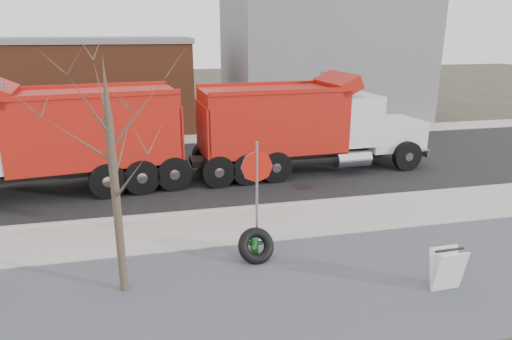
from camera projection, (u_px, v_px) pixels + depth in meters
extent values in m
plane|color=#383328|center=(242.00, 230.00, 13.37)|extent=(120.00, 120.00, 0.00)
cube|color=slate|center=(272.00, 294.00, 10.11)|extent=(60.00, 5.00, 0.03)
cube|color=#9E9B93|center=(240.00, 226.00, 13.60)|extent=(60.00, 2.50, 0.06)
cube|color=#9E9B93|center=(232.00, 209.00, 14.80)|extent=(60.00, 0.15, 0.11)
cube|color=black|center=(212.00, 169.00, 19.24)|extent=(60.00, 9.40, 0.02)
cube|color=#9E9B93|center=(198.00, 139.00, 24.55)|extent=(60.00, 2.00, 0.06)
cube|color=gray|center=(319.00, 56.00, 30.92)|extent=(12.00, 10.00, 8.00)
cube|color=brown|center=(14.00, 87.00, 26.33)|extent=(20.00, 8.00, 5.00)
cube|color=gray|center=(7.00, 39.00, 25.56)|extent=(20.20, 8.20, 0.30)
cylinder|color=#382D23|center=(117.00, 208.00, 9.68)|extent=(0.18, 0.18, 4.00)
cone|color=#382D23|center=(105.00, 84.00, 8.92)|extent=(0.14, 0.14, 1.20)
cylinder|color=#2D7637|center=(254.00, 256.00, 11.78)|extent=(0.41, 0.41, 0.06)
cylinder|color=#2D7637|center=(254.00, 246.00, 11.70)|extent=(0.22, 0.22, 0.56)
cylinder|color=#2D7637|center=(254.00, 237.00, 11.63)|extent=(0.28, 0.28, 0.05)
sphere|color=#2D7637|center=(254.00, 234.00, 11.60)|extent=(0.23, 0.23, 0.23)
cylinder|color=#2D7637|center=(254.00, 230.00, 11.57)|extent=(0.05, 0.05, 0.06)
cylinder|color=#2D7637|center=(248.00, 243.00, 11.67)|extent=(0.13, 0.12, 0.10)
cylinder|color=#2D7637|center=(261.00, 243.00, 11.68)|extent=(0.13, 0.12, 0.10)
cylinder|color=#2D7637|center=(254.00, 246.00, 11.53)|extent=(0.16, 0.14, 0.14)
torus|color=black|center=(256.00, 246.00, 11.48)|extent=(1.03, 0.84, 0.93)
cylinder|color=gray|center=(257.00, 199.00, 11.57)|extent=(0.06, 0.06, 3.01)
cylinder|color=red|center=(257.00, 167.00, 11.32)|extent=(0.82, 0.06, 0.82)
cube|color=silver|center=(450.00, 272.00, 10.02)|extent=(0.72, 0.27, 0.98)
cube|color=silver|center=(444.00, 268.00, 10.21)|extent=(0.72, 0.27, 0.98)
cube|color=black|center=(450.00, 250.00, 9.98)|extent=(0.72, 0.07, 0.04)
cube|color=black|center=(305.00, 153.00, 18.91)|extent=(9.52, 1.48, 0.24)
cube|color=silver|center=(389.00, 133.00, 19.76)|extent=(2.55, 2.29, 1.22)
cube|color=silver|center=(410.00, 132.00, 20.04)|extent=(0.16, 1.94, 1.11)
cube|color=silver|center=(350.00, 118.00, 19.03)|extent=(1.91, 2.64, 2.00)
cube|color=black|center=(367.00, 104.00, 19.06)|extent=(0.17, 2.22, 0.89)
cube|color=#A5130E|center=(272.00, 119.00, 18.09)|extent=(5.68, 2.95, 2.44)
cylinder|color=silver|center=(321.00, 103.00, 19.62)|extent=(0.16, 0.16, 2.66)
cylinder|color=black|center=(377.00, 143.00, 21.12)|extent=(1.24, 0.40, 1.22)
cylinder|color=black|center=(407.00, 156.00, 18.92)|extent=(1.24, 0.40, 1.22)
cylinder|color=black|center=(234.00, 154.00, 19.18)|extent=(1.24, 0.40, 1.22)
cylinder|color=black|center=(247.00, 168.00, 17.22)|extent=(1.24, 0.40, 1.22)
cube|color=black|center=(55.00, 173.00, 16.24)|extent=(9.43, 2.23, 0.25)
cube|color=#A5130E|center=(95.00, 127.00, 16.29)|extent=(6.05, 3.49, 2.53)
cylinder|color=silver|center=(8.00, 127.00, 14.32)|extent=(0.18, 0.18, 2.76)
cylinder|color=black|center=(141.00, 176.00, 16.25)|extent=(1.30, 0.51, 1.26)
cylinder|color=black|center=(134.00, 160.00, 18.22)|extent=(1.30, 0.51, 1.26)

